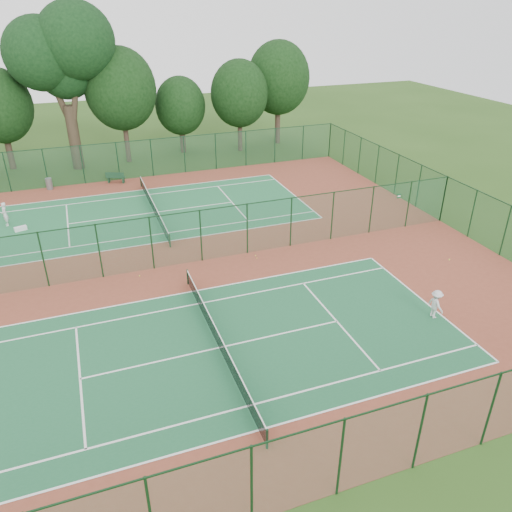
{
  "coord_description": "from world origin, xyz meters",
  "views": [
    {
      "loc": [
        -4.95,
        -27.67,
        15.09
      ],
      "look_at": [
        3.94,
        -3.49,
        1.6
      ],
      "focal_mm": 35.0,
      "sensor_mm": 36.0,
      "label": 1
    }
  ],
  "objects_px": {
    "player_far": "(5,214)",
    "kit_bag": "(21,229)",
    "player_near": "(436,304)",
    "bench": "(116,177)",
    "big_tree": "(61,52)",
    "trash_bin": "(49,184)"
  },
  "relations": [
    {
      "from": "player_near",
      "to": "kit_bag",
      "type": "relative_size",
      "value": 1.9
    },
    {
      "from": "player_far",
      "to": "big_tree",
      "type": "height_order",
      "value": "big_tree"
    },
    {
      "from": "bench",
      "to": "player_far",
      "type": "bearing_deg",
      "value": -117.66
    },
    {
      "from": "kit_bag",
      "to": "trash_bin",
      "type": "bearing_deg",
      "value": 59.87
    },
    {
      "from": "player_far",
      "to": "trash_bin",
      "type": "distance_m",
      "value": 7.78
    },
    {
      "from": "trash_bin",
      "to": "big_tree",
      "type": "relative_size",
      "value": 0.07
    },
    {
      "from": "kit_bag",
      "to": "player_far",
      "type": "bearing_deg",
      "value": 108.74
    },
    {
      "from": "player_far",
      "to": "big_tree",
      "type": "bearing_deg",
      "value": 142.23
    },
    {
      "from": "player_near",
      "to": "player_far",
      "type": "bearing_deg",
      "value": 44.46
    },
    {
      "from": "bench",
      "to": "trash_bin",
      "type": "bearing_deg",
      "value": -159.65
    },
    {
      "from": "trash_bin",
      "to": "big_tree",
      "type": "height_order",
      "value": "big_tree"
    },
    {
      "from": "trash_bin",
      "to": "player_near",
      "type": "bearing_deg",
      "value": -55.73
    },
    {
      "from": "bench",
      "to": "big_tree",
      "type": "bearing_deg",
      "value": 139.09
    },
    {
      "from": "bench",
      "to": "kit_bag",
      "type": "height_order",
      "value": "bench"
    },
    {
      "from": "player_far",
      "to": "big_tree",
      "type": "xyz_separation_m",
      "value": [
        5.78,
        12.82,
        9.69
      ]
    },
    {
      "from": "player_far",
      "to": "trash_bin",
      "type": "relative_size",
      "value": 1.78
    },
    {
      "from": "player_near",
      "to": "bench",
      "type": "xyz_separation_m",
      "value": [
        -13.38,
        27.55,
        -0.28
      ]
    },
    {
      "from": "bench",
      "to": "big_tree",
      "type": "xyz_separation_m",
      "value": [
        -2.82,
        5.98,
        10.05
      ]
    },
    {
      "from": "player_far",
      "to": "kit_bag",
      "type": "height_order",
      "value": "player_far"
    },
    {
      "from": "player_near",
      "to": "bench",
      "type": "height_order",
      "value": "player_near"
    },
    {
      "from": "big_tree",
      "to": "player_far",
      "type": "bearing_deg",
      "value": -114.26
    },
    {
      "from": "bench",
      "to": "player_near",
      "type": "bearing_deg",
      "value": -40.26
    }
  ]
}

